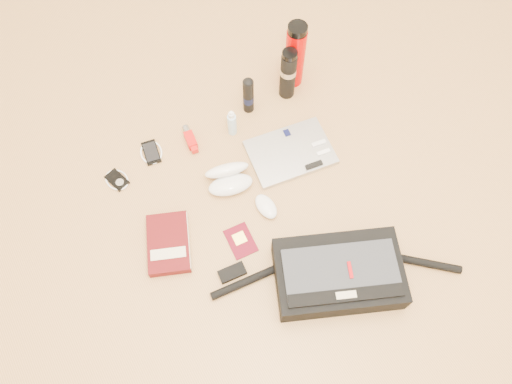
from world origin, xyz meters
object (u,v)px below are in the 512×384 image
at_px(laptop, 291,152).
at_px(thermos_red, 295,55).
at_px(book, 169,244).
at_px(messenger_bag, 338,274).
at_px(thermos_black, 288,74).

bearing_deg(laptop, thermos_red, 65.64).
xyz_separation_m(laptop, book, (-0.55, -0.10, 0.01)).
xyz_separation_m(messenger_bag, laptop, (0.13, 0.48, -0.04)).
bearing_deg(messenger_bag, laptop, 99.42).
xyz_separation_m(book, thermos_black, (0.68, 0.34, 0.10)).
relative_size(laptop, book, 1.33).
bearing_deg(thermos_red, laptop, -123.27).
bearing_deg(messenger_bag, thermos_black, 94.43).
bearing_deg(thermos_black, book, -153.27).
xyz_separation_m(thermos_black, thermos_red, (0.06, 0.04, 0.03)).
bearing_deg(thermos_black, thermos_red, 37.53).
bearing_deg(thermos_black, messenger_bag, -109.70).
distance_m(laptop, book, 0.55).
xyz_separation_m(laptop, thermos_red, (0.19, 0.29, 0.13)).
bearing_deg(laptop, thermos_black, 70.35).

